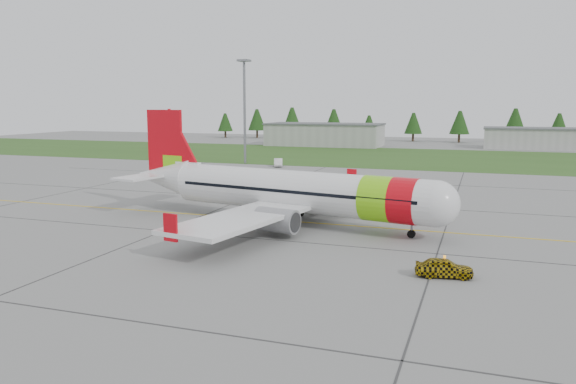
% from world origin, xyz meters
% --- Properties ---
extents(ground, '(320.00, 320.00, 0.00)m').
position_xyz_m(ground, '(0.00, 0.00, 0.00)').
color(ground, gray).
rests_on(ground, ground).
extents(aircraft, '(36.66, 34.26, 11.19)m').
position_xyz_m(aircraft, '(-4.92, 7.22, 3.23)').
color(aircraft, white).
rests_on(aircraft, ground).
extents(follow_me_car, '(1.59, 1.78, 3.93)m').
position_xyz_m(follow_me_car, '(10.92, -6.08, 1.96)').
color(follow_me_car, gold).
rests_on(follow_me_car, ground).
extents(service_van, '(2.01, 1.95, 4.54)m').
position_xyz_m(service_van, '(-23.91, 55.24, 2.27)').
color(service_van, white).
rests_on(service_van, ground).
extents(grass_strip, '(320.00, 50.00, 0.03)m').
position_xyz_m(grass_strip, '(0.00, 82.00, 0.01)').
color(grass_strip, '#30561E').
rests_on(grass_strip, ground).
extents(taxi_guideline, '(120.00, 0.25, 0.02)m').
position_xyz_m(taxi_guideline, '(0.00, 8.00, 0.01)').
color(taxi_guideline, gold).
rests_on(taxi_guideline, ground).
extents(hangar_west, '(32.00, 14.00, 6.00)m').
position_xyz_m(hangar_west, '(-30.00, 110.00, 3.00)').
color(hangar_west, '#A8A8A3').
rests_on(hangar_west, ground).
extents(hangar_east, '(24.00, 12.00, 5.20)m').
position_xyz_m(hangar_east, '(25.00, 118.00, 2.60)').
color(hangar_east, '#A8A8A3').
rests_on(hangar_east, ground).
extents(floodlight_mast, '(0.50, 0.50, 20.00)m').
position_xyz_m(floodlight_mast, '(-32.00, 58.00, 10.00)').
color(floodlight_mast, slate).
rests_on(floodlight_mast, ground).
extents(treeline, '(160.00, 8.00, 10.00)m').
position_xyz_m(treeline, '(0.00, 138.00, 5.00)').
color(treeline, '#1C3F14').
rests_on(treeline, ground).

